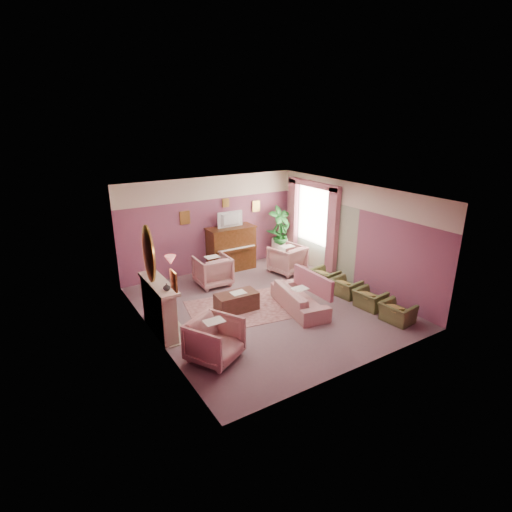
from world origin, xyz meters
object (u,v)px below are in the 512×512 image
olive_chair_c (346,285)px  television (231,218)px  coffee_table (237,302)px  piano (231,249)px  floral_armchair_right (287,258)px  olive_chair_d (325,275)px  floral_armchair_front (215,338)px  sofa (299,294)px  floral_armchair_left (213,269)px  side_table (279,249)px  olive_chair_b (370,296)px  olive_chair_a (397,310)px

olive_chair_c → television: bearing=116.7°
coffee_table → piano: bearing=64.0°
television → coffee_table: (-1.21, -2.43, -1.38)m
floral_armchair_right → olive_chair_d: (0.32, -1.31, -0.16)m
olive_chair_c → olive_chair_d: same height
floral_armchair_front → olive_chair_c: bearing=10.9°
sofa → olive_chair_c: (1.48, -0.05, -0.07)m
olive_chair_d → floral_armchair_left: bearing=147.7°
television → side_table: size_ratio=1.14×
piano → television: size_ratio=1.75×
television → olive_chair_b: bearing=-68.2°
olive_chair_b → olive_chair_d: size_ratio=1.00×
floral_armchair_front → olive_chair_d: floral_armchair_front is taller
piano → floral_armchair_front: (-2.55, -4.03, -0.19)m
coffee_table → floral_armchair_front: size_ratio=1.09×
side_table → olive_chair_a: bearing=-91.7°
piano → television: (0.00, -0.05, 0.95)m
sofa → floral_armchair_left: 2.67m
olive_chair_c → side_table: bearing=87.4°
floral_armchair_right → floral_armchair_front: bearing=-142.5°
coffee_table → olive_chair_d: bearing=1.3°
floral_armchair_left → olive_chair_d: (2.60, -1.64, -0.16)m
olive_chair_b → side_table: (0.15, 4.01, 0.05)m
piano → sofa: bearing=-87.8°
floral_armchair_left → floral_armchair_front: size_ratio=1.00×
side_table → olive_chair_c: bearing=-92.6°
olive_chair_a → olive_chair_b: size_ratio=1.00×
olive_chair_d → side_table: (0.15, 2.37, 0.05)m
floral_armchair_front → olive_chair_d: 4.46m
olive_chair_c → coffee_table: bearing=164.9°
floral_armchair_front → olive_chair_b: bearing=-0.3°
floral_armchair_front → sofa: bearing=17.6°
olive_chair_a → olive_chair_b: bearing=90.0°
floral_armchair_left → television: bearing=35.7°
floral_armchair_front → olive_chair_c: 4.23m
floral_armchair_front → olive_chair_b: 4.15m
television → floral_armchair_left: television is taller
coffee_table → olive_chair_a: bearing=-40.5°
floral_armchair_left → olive_chair_c: size_ratio=1.32×
floral_armchair_left → olive_chair_c: (2.60, -2.46, -0.16)m
floral_armchair_left → olive_chair_d: floral_armchair_left is taller
television → floral_armchair_right: (1.28, -1.05, -1.14)m
floral_armchair_right → television: bearing=140.7°
olive_chair_d → television: bearing=124.1°
piano → olive_chair_a: size_ratio=2.02×
television → sofa: bearing=-87.8°
television → sofa: size_ratio=0.43×
floral_armchair_left → olive_chair_a: floral_armchair_left is taller
television → olive_chair_b: size_ratio=1.15×
olive_chair_b → olive_chair_d: same height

